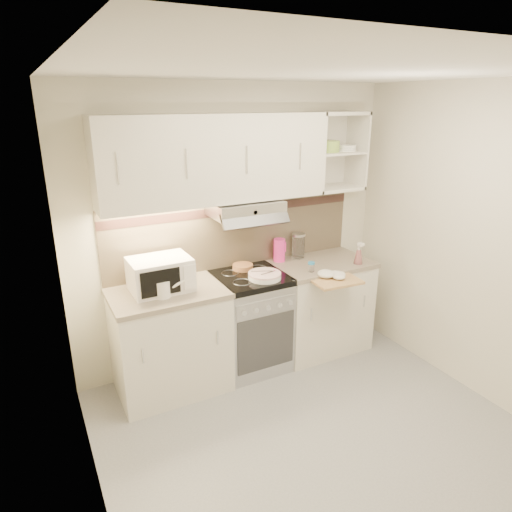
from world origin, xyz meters
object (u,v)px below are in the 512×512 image
at_px(microwave, 160,274).
at_px(cutting_board, 333,279).
at_px(plate_stack, 265,276).
at_px(watering_can, 163,288).
at_px(electric_range, 251,321).
at_px(pink_pitcher, 279,250).
at_px(glass_jar, 298,246).
at_px(spray_bottle, 359,255).

relative_size(microwave, cutting_board, 1.18).
bearing_deg(plate_stack, watering_can, 178.34).
bearing_deg(microwave, electric_range, -3.94).
bearing_deg(microwave, pink_pitcher, 6.61).
bearing_deg(watering_can, glass_jar, 29.04).
relative_size(microwave, glass_jar, 1.98).
xyz_separation_m(electric_range, plate_stack, (0.07, -0.13, 0.48)).
distance_m(pink_pitcher, spray_bottle, 0.74).
height_order(microwave, plate_stack, microwave).
bearing_deg(pink_pitcher, cutting_board, -54.05).
distance_m(plate_stack, cutting_board, 0.61).
bearing_deg(microwave, watering_can, -100.30).
relative_size(electric_range, cutting_board, 2.22).
distance_m(glass_jar, spray_bottle, 0.57).
distance_m(microwave, pink_pitcher, 1.20).
bearing_deg(electric_range, cutting_board, -29.77).
relative_size(microwave, plate_stack, 1.69).
xyz_separation_m(electric_range, spray_bottle, (1.03, -0.20, 0.53)).
bearing_deg(electric_range, glass_jar, 17.90).
bearing_deg(spray_bottle, microwave, 164.09).
distance_m(electric_range, microwave, 0.98).
bearing_deg(cutting_board, watering_can, 174.15).
height_order(pink_pitcher, spray_bottle, same).
xyz_separation_m(plate_stack, spray_bottle, (0.96, -0.07, 0.06)).
xyz_separation_m(electric_range, cutting_board, (0.63, -0.36, 0.42)).
bearing_deg(spray_bottle, electric_range, 160.57).
distance_m(microwave, glass_jar, 1.41).
relative_size(electric_range, spray_bottle, 4.13).
distance_m(watering_can, pink_pitcher, 1.25).
bearing_deg(pink_pitcher, microwave, -157.78).
distance_m(electric_range, plate_stack, 0.50).
height_order(glass_jar, spray_bottle, glass_jar).
xyz_separation_m(pink_pitcher, spray_bottle, (0.62, -0.40, -0.02)).
height_order(microwave, cutting_board, microwave).
bearing_deg(watering_can, electric_range, 24.37).
xyz_separation_m(watering_can, cutting_board, (1.43, -0.25, -0.10)).
bearing_deg(cutting_board, plate_stack, 161.89).
bearing_deg(microwave, plate_stack, -12.30).
bearing_deg(spray_bottle, pink_pitcher, 138.65).
height_order(electric_range, pink_pitcher, pink_pitcher).
xyz_separation_m(microwave, pink_pitcher, (1.19, 0.16, -0.02)).
height_order(watering_can, plate_stack, watering_can).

